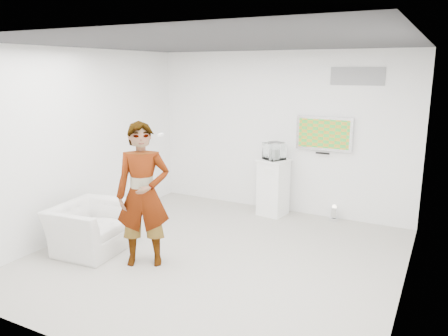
{
  "coord_description": "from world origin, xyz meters",
  "views": [
    {
      "loc": [
        2.83,
        -5.19,
        2.68
      ],
      "look_at": [
        -0.2,
        0.6,
        1.19
      ],
      "focal_mm": 35.0,
      "sensor_mm": 36.0,
      "label": 1
    }
  ],
  "objects_px": {
    "armchair": "(90,228)",
    "pedestal": "(273,187)",
    "tv": "(324,134)",
    "person": "(143,195)",
    "floor_uplight": "(334,213)"
  },
  "relations": [
    {
      "from": "armchair",
      "to": "pedestal",
      "type": "bearing_deg",
      "value": -38.01
    },
    {
      "from": "tv",
      "to": "armchair",
      "type": "distance_m",
      "value": 4.25
    },
    {
      "from": "tv",
      "to": "person",
      "type": "distance_m",
      "value": 3.54
    },
    {
      "from": "person",
      "to": "armchair",
      "type": "distance_m",
      "value": 1.2
    },
    {
      "from": "tv",
      "to": "floor_uplight",
      "type": "relative_size",
      "value": 3.57
    },
    {
      "from": "person",
      "to": "floor_uplight",
      "type": "bearing_deg",
      "value": 26.62
    },
    {
      "from": "pedestal",
      "to": "floor_uplight",
      "type": "relative_size",
      "value": 3.76
    },
    {
      "from": "person",
      "to": "pedestal",
      "type": "xyz_separation_m",
      "value": [
        0.82,
        2.8,
        -0.47
      ]
    },
    {
      "from": "tv",
      "to": "armchair",
      "type": "bearing_deg",
      "value": -130.5
    },
    {
      "from": "tv",
      "to": "pedestal",
      "type": "xyz_separation_m",
      "value": [
        -0.83,
        -0.29,
        -1.02
      ]
    },
    {
      "from": "person",
      "to": "floor_uplight",
      "type": "distance_m",
      "value": 3.65
    },
    {
      "from": "pedestal",
      "to": "person",
      "type": "bearing_deg",
      "value": -106.27
    },
    {
      "from": "person",
      "to": "pedestal",
      "type": "distance_m",
      "value": 2.95
    },
    {
      "from": "tv",
      "to": "pedestal",
      "type": "bearing_deg",
      "value": -160.74
    },
    {
      "from": "armchair",
      "to": "pedestal",
      "type": "distance_m",
      "value": 3.36
    }
  ]
}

